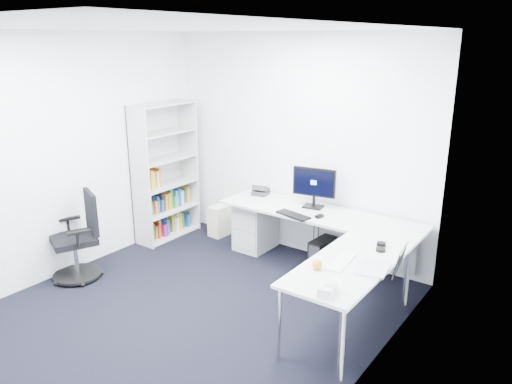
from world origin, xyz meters
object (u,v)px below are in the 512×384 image
Objects in this scene: l_desk at (303,250)px; laptop at (374,255)px; task_chair at (73,237)px; monitor at (314,187)px; bookshelf at (165,172)px.

laptop reaches higher than l_desk.
monitor reaches higher than task_chair.
bookshelf is 1.57m from task_chair.
bookshelf is at bearing 178.68° from l_desk.
l_desk is at bearing -1.32° from bookshelf.
task_chair reaches higher than l_desk.
bookshelf is 3.55× the size of monitor.
task_chair is (0.07, -1.52, -0.42)m from bookshelf.
bookshelf reaches higher than laptop.
task_chair is at bearing -175.42° from laptop.
monitor is (1.96, 1.92, 0.46)m from task_chair.
l_desk is at bearing 58.43° from task_chair.
laptop is at bearing 37.22° from task_chair.
monitor reaches higher than l_desk.
l_desk is 2.43× the size of task_chair.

